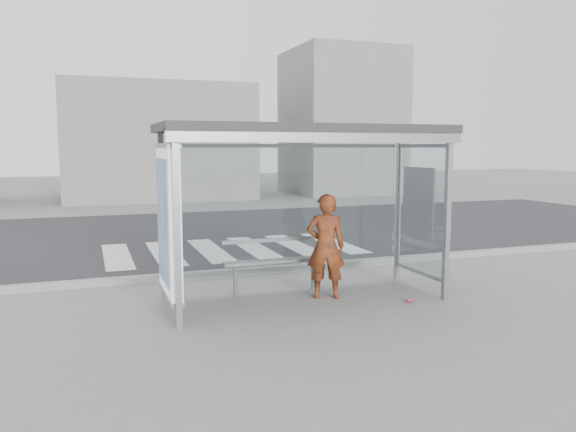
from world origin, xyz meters
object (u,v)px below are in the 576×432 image
object	(u,v)px
soda_can	(410,300)
bench	(275,261)
bus_shelter	(280,169)
person	(326,246)

from	to	relation	value
soda_can	bench	bearing A→B (deg)	143.88
soda_can	bus_shelter	bearing A→B (deg)	158.05
bus_shelter	soda_can	bearing A→B (deg)	-21.95
bench	soda_can	bearing A→B (deg)	-36.12
bus_shelter	soda_can	size ratio (longest dim) A/B	37.68
bus_shelter	soda_can	xyz separation A→B (m)	(1.79, -0.72, -1.95)
person	soda_can	distance (m)	1.48
person	bench	size ratio (longest dim) A/B	0.96
bus_shelter	person	xyz separation A→B (m)	(0.71, -0.05, -1.18)
bench	soda_can	size ratio (longest dim) A/B	14.78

